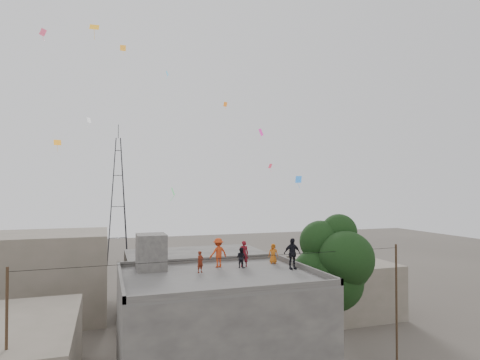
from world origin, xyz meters
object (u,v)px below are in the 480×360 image
at_px(tree, 335,265).
at_px(stair_head_box, 151,252).
at_px(person_red_adult, 244,254).
at_px(person_dark_adult, 292,254).
at_px(transmission_tower, 118,200).

bearing_deg(tree, stair_head_box, 169.26).
bearing_deg(person_red_adult, person_dark_adult, 160.36).
bearing_deg(tree, person_dark_adult, -173.43).
bearing_deg(person_dark_adult, stair_head_box, 162.24).
bearing_deg(stair_head_box, person_red_adult, -8.62).
bearing_deg(transmission_tower, stair_head_box, -88.77).
distance_m(stair_head_box, person_dark_adult, 7.95).
xyz_separation_m(transmission_tower, person_red_adult, (6.03, -38.19, -2.21)).
xyz_separation_m(person_red_adult, person_dark_adult, (2.37, -1.55, 0.12)).
xyz_separation_m(stair_head_box, tree, (10.57, -2.00, -1.00)).
bearing_deg(transmission_tower, tree, -73.91).
relative_size(stair_head_box, transmission_tower, 0.10).
height_order(tree, transmission_tower, transmission_tower).
distance_m(stair_head_box, transmission_tower, 37.46).
xyz_separation_m(tree, person_red_adult, (-5.33, 1.21, 0.75)).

